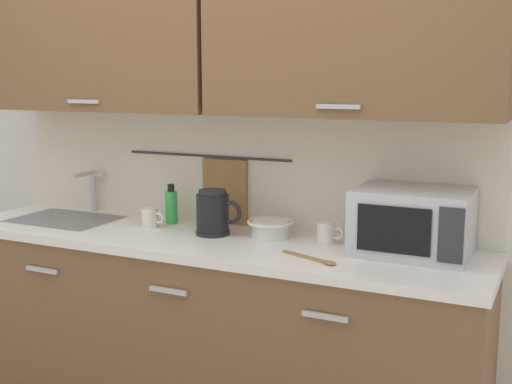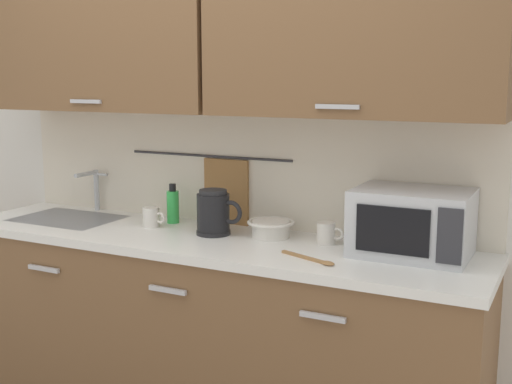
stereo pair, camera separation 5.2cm
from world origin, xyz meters
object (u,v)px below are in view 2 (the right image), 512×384
mug_near_sink (152,217)px  wooden_spoon (314,260)px  electric_kettle (214,213)px  mug_by_kettle (327,233)px  microwave (412,223)px  dish_soap_bottle (173,206)px  mixing_bowl (271,228)px

mug_near_sink → wooden_spoon: (0.92, -0.20, -0.04)m
wooden_spoon → electric_kettle: bearing=160.0°
electric_kettle → mug_by_kettle: 0.53m
microwave → wooden_spoon: 0.43m
mug_near_sink → microwave: bearing=2.6°
microwave → electric_kettle: (-0.89, -0.05, -0.03)m
microwave → dish_soap_bottle: bearing=176.9°
electric_kettle → mug_near_sink: electric_kettle is taller
dish_soap_bottle → mug_near_sink: size_ratio=1.63×
wooden_spoon → dish_soap_bottle: bearing=159.6°
mug_by_kettle → mixing_bowl: bearing=180.0°
mug_by_kettle → electric_kettle: bearing=-172.7°
microwave → mug_near_sink: bearing=-177.4°
microwave → wooden_spoon: size_ratio=1.72×
mug_near_sink → wooden_spoon: size_ratio=0.45×
dish_soap_bottle → mug_by_kettle: size_ratio=1.63×
microwave → mug_by_kettle: microwave is taller
mug_near_sink → mixing_bowl: (0.60, 0.07, -0.00)m
electric_kettle → mixing_bowl: (0.26, 0.07, -0.06)m
microwave → dish_soap_bottle: 1.20m
electric_kettle → dish_soap_bottle: bearing=158.9°
mug_near_sink → mug_by_kettle: 0.87m
microwave → mug_near_sink: (-1.24, -0.06, -0.09)m
dish_soap_bottle → mixing_bowl: dish_soap_bottle is taller
microwave → mug_by_kettle: size_ratio=3.83×
dish_soap_bottle → mug_near_sink: dish_soap_bottle is taller
mug_near_sink → electric_kettle: bearing=0.7°
mixing_bowl → wooden_spoon: (0.32, -0.28, -0.04)m
wooden_spoon → microwave: bearing=39.2°
mixing_bowl → electric_kettle: bearing=-165.3°
dish_soap_bottle → mug_by_kettle: dish_soap_bottle is taller
mug_near_sink → wooden_spoon: mug_near_sink is taller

